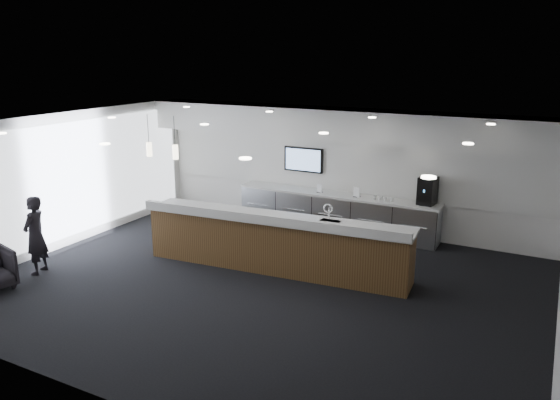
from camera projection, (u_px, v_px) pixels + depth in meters
The scene contains 21 objects.
ground at pixel (262, 285), 10.34m from camera, with size 10.00×10.00×0.00m, color black.
ceiling at pixel (261, 127), 9.55m from camera, with size 10.00×8.00×0.02m, color black.
back_wall at pixel (342, 169), 13.36m from camera, with size 10.00×0.02×3.00m, color white.
left_wall at pixel (67, 180), 12.19m from camera, with size 0.02×8.00×3.00m, color white.
soffit_bulkhead at pixel (336, 124), 12.68m from camera, with size 10.00×0.90×0.70m, color silver.
alcove_panel at pixel (342, 165), 13.31m from camera, with size 9.80×0.06×1.40m, color silver.
window_blinds_wall at pixel (68, 180), 12.17m from camera, with size 0.04×7.36×2.55m, color #AFC3D3.
back_credenza at pixel (335, 212), 13.32m from camera, with size 5.06×0.66×0.95m.
wall_tv at pixel (304, 160), 13.69m from camera, with size 1.05×0.08×0.62m.
pendant_left at pixel (181, 151), 11.51m from camera, with size 0.12×0.12×0.30m, color #FEF0C6.
pendant_right at pixel (155, 148), 11.82m from camera, with size 0.12×0.12×0.30m, color #FEF0C6.
ceiling_can_lights at pixel (261, 128), 9.56m from camera, with size 7.00×5.00×0.02m, color white, non-canonical shape.
service_counter at pixel (275, 242), 10.94m from camera, with size 5.57×1.35×1.49m.
coffee_machine at pixel (428, 191), 12.20m from camera, with size 0.41×0.50×0.62m.
info_sign_left at pixel (319, 188), 13.26m from camera, with size 0.15×0.02×0.21m, color white.
info_sign_right at pixel (357, 192), 12.85m from camera, with size 0.18×0.02×0.24m, color white.
lounge_guest at pixel (35, 235), 10.71m from camera, with size 0.57×0.38×1.57m, color black.
cup_0 at pixel (392, 200), 12.47m from camera, with size 0.10×0.10×0.10m, color white.
cup_1 at pixel (386, 199), 12.53m from camera, with size 0.10×0.10×0.10m, color white.
cup_2 at pixel (380, 198), 12.60m from camera, with size 0.10×0.10×0.10m, color white.
cup_3 at pixel (374, 197), 12.66m from camera, with size 0.10×0.10×0.10m, color white.
Camera 1 is at (4.74, -8.30, 4.27)m, focal length 35.00 mm.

